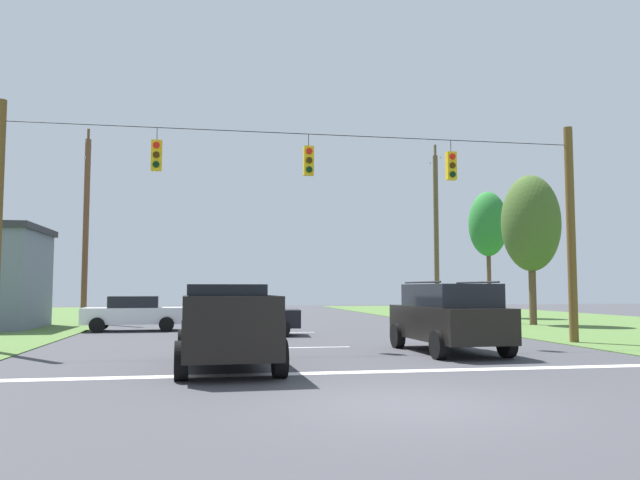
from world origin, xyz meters
The scene contains 14 objects.
ground_plane centered at (0.00, 0.00, 0.00)m, with size 120.00×120.00×0.00m, color #3D3D42.
stop_bar_stripe centered at (0.00, 3.91, 0.00)m, with size 16.00×0.45×0.01m, color white.
lane_dash_0 centered at (0.00, 9.91, 0.00)m, with size 0.15×2.50×0.01m, color white.
lane_dash_1 centered at (0.00, 16.67, 0.00)m, with size 0.15×2.50×0.01m, color white.
lane_dash_2 centered at (0.00, 24.83, 0.00)m, with size 0.15×2.50×0.01m, color white.
overhead_signal_span centered at (-0.11, 9.97, 4.09)m, with size 18.79×0.31×7.48m.
pickup_truck centered at (-2.77, 5.24, 0.97)m, with size 2.41×5.45×1.95m.
suv_black centered at (3.67, 7.61, 1.06)m, with size 2.36×4.87×2.05m.
distant_car_crossing_white centered at (-6.43, 18.94, 0.79)m, with size 4.39×2.20×1.52m.
distant_car_oncoming centered at (-1.75, 15.29, 0.79)m, with size 4.43×2.29×1.52m.
utility_pole_mid_right centered at (9.68, 24.52, 4.95)m, with size 0.29×1.75×10.21m.
utility_pole_near_left centered at (-9.81, 25.77, 5.25)m, with size 0.31×1.65×10.60m.
tree_roadside_right centered at (12.99, 19.77, 5.16)m, with size 2.95×2.95×7.67m.
tree_roadside_left centered at (14.40, 27.78, 5.95)m, with size 2.46×2.46×8.08m.
Camera 1 is at (-3.18, -9.81, 1.85)m, focal length 35.28 mm.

